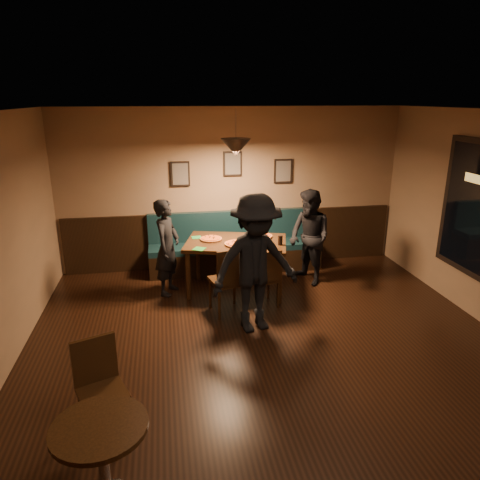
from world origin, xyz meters
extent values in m
plane|color=black|center=(0.00, 0.00, 0.00)|extent=(7.00, 7.00, 0.00)
plane|color=silver|center=(0.00, 0.00, 2.80)|extent=(7.00, 7.00, 0.00)
plane|color=#8C704F|center=(0.00, 3.50, 1.40)|extent=(6.00, 0.00, 6.00)
cube|color=black|center=(0.00, 3.47, 0.50)|extent=(5.88, 0.06, 1.00)
cube|color=black|center=(-0.90, 3.47, 1.70)|extent=(0.32, 0.04, 0.42)
cube|color=black|center=(0.00, 3.47, 1.85)|extent=(0.32, 0.04, 0.42)
cube|color=black|center=(0.90, 3.47, 1.70)|extent=(0.32, 0.04, 0.42)
cone|color=black|center=(-0.13, 2.33, 2.25)|extent=(0.44, 0.44, 0.25)
cube|color=black|center=(-0.13, 2.33, 0.41)|extent=(1.73, 1.34, 0.82)
imported|color=black|center=(-1.18, 2.43, 0.75)|extent=(0.54, 0.64, 1.50)
imported|color=black|center=(1.09, 2.45, 0.78)|extent=(0.83, 0.92, 1.56)
imported|color=black|center=(-0.09, 1.07, 0.91)|extent=(1.30, 0.93, 1.82)
cylinder|color=orange|center=(-0.50, 2.46, 0.84)|extent=(0.37, 0.37, 0.04)
cylinder|color=#BF6224|center=(-0.15, 2.15, 0.84)|extent=(0.37, 0.37, 0.04)
cylinder|color=orange|center=(0.29, 2.47, 0.84)|extent=(0.49, 0.49, 0.04)
cylinder|color=black|center=(0.50, 2.05, 0.89)|extent=(0.08, 0.08, 0.15)
cylinder|color=maroon|center=(0.34, 2.30, 0.87)|extent=(0.03, 0.03, 0.11)
cube|color=#227F35|center=(-0.72, 2.63, 0.82)|extent=(0.16, 0.16, 0.01)
cube|color=#207B29|center=(-0.72, 2.06, 0.82)|extent=(0.22, 0.22, 0.01)
cube|color=silver|center=(-0.10, 1.93, 0.82)|extent=(0.20, 0.09, 0.00)
cylinder|color=black|center=(-1.73, -1.40, 0.37)|extent=(0.91, 0.91, 0.73)
camera|label=1|loc=(-1.19, -4.14, 2.95)|focal=33.41mm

